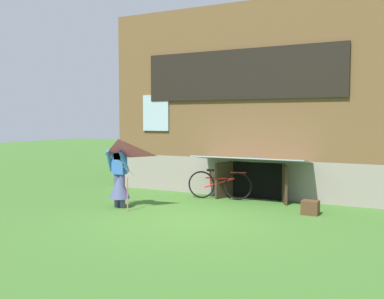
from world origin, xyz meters
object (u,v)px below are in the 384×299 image
person (119,180)px  wooden_crate (310,208)px  kite (119,158)px  bicycle_red (219,185)px

person → wooden_crate: size_ratio=4.35×
person → kite: size_ratio=1.06×
bicycle_red → wooden_crate: bearing=-27.3°
kite → wooden_crate: kite is taller
kite → bicycle_red: size_ratio=0.88×
wooden_crate → person: bearing=-163.4°
person → kite: person is taller
kite → wooden_crate: size_ratio=4.09×
bicycle_red → wooden_crate: (2.65, -0.84, -0.23)m
bicycle_red → wooden_crate: bicycle_red is taller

